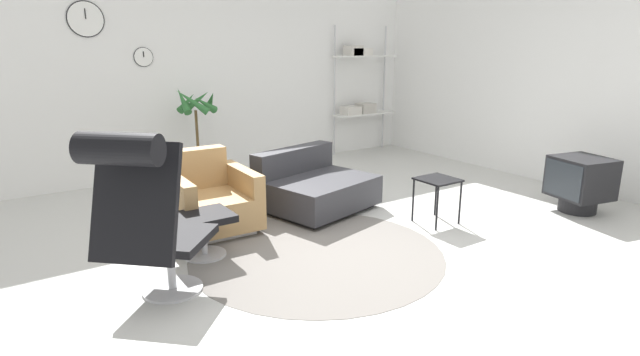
% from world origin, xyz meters
% --- Properties ---
extents(ground_plane, '(12.00, 12.00, 0.00)m').
position_xyz_m(ground_plane, '(0.00, 0.00, 0.00)').
color(ground_plane, silver).
extents(wall_back, '(12.00, 0.09, 2.80)m').
position_xyz_m(wall_back, '(-0.00, 3.27, 1.40)').
color(wall_back, white).
rests_on(wall_back, ground_plane).
extents(wall_right, '(0.06, 12.00, 2.80)m').
position_xyz_m(wall_right, '(3.55, 0.00, 1.40)').
color(wall_right, white).
rests_on(wall_right, ground_plane).
extents(round_rug, '(2.21, 2.21, 0.01)m').
position_xyz_m(round_rug, '(-0.30, -0.09, 0.00)').
color(round_rug, slate).
rests_on(round_rug, ground_plane).
extents(lounge_chair, '(0.99, 1.01, 1.27)m').
position_xyz_m(lounge_chair, '(-1.76, -0.26, 0.75)').
color(lounge_chair, '#BCBCC1').
rests_on(lounge_chair, ground_plane).
extents(ottoman, '(0.48, 0.41, 0.38)m').
position_xyz_m(ottoman, '(-1.13, 0.41, 0.28)').
color(ottoman, '#BCBCC1').
rests_on(ottoman, ground_plane).
extents(armchair_red, '(0.79, 0.84, 0.77)m').
position_xyz_m(armchair_red, '(-0.83, 1.00, 0.28)').
color(armchair_red, silver).
rests_on(armchair_red, ground_plane).
extents(couch_low, '(1.31, 1.19, 0.64)m').
position_xyz_m(couch_low, '(0.36, 0.97, 0.23)').
color(couch_low, black).
rests_on(couch_low, ground_plane).
extents(side_table, '(0.37, 0.37, 0.46)m').
position_xyz_m(side_table, '(1.15, -0.11, 0.40)').
color(side_table, black).
rests_on(side_table, ground_plane).
extents(crt_television, '(0.62, 0.63, 0.60)m').
position_xyz_m(crt_television, '(2.70, -0.72, 0.33)').
color(crt_television, black).
rests_on(crt_television, ground_plane).
extents(potted_plant, '(0.59, 0.57, 1.26)m').
position_xyz_m(potted_plant, '(-0.29, 2.73, 0.51)').
color(potted_plant, silver).
rests_on(potted_plant, ground_plane).
extents(shelf_unit, '(1.10, 0.28, 2.06)m').
position_xyz_m(shelf_unit, '(2.60, 3.03, 1.16)').
color(shelf_unit, '#BCBCC1').
rests_on(shelf_unit, ground_plane).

